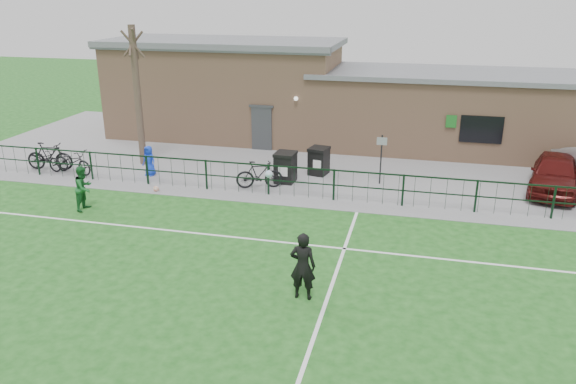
% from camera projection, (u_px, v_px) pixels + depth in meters
% --- Properties ---
extents(ground, '(90.00, 90.00, 0.00)m').
position_uv_depth(ground, '(239.00, 310.00, 13.73)').
color(ground, '#174F17').
rests_on(ground, ground).
extents(paving_strip, '(34.00, 13.00, 0.02)m').
position_uv_depth(paving_strip, '(332.00, 157.00, 26.04)').
color(paving_strip, slate).
rests_on(paving_strip, ground).
extents(pitch_line_touch, '(28.00, 0.10, 0.01)m').
position_uv_depth(pitch_line_touch, '(306.00, 200.00, 20.84)').
color(pitch_line_touch, white).
rests_on(pitch_line_touch, ground).
extents(pitch_line_mid, '(28.00, 0.10, 0.01)m').
position_uv_depth(pitch_line_mid, '(280.00, 242.00, 17.38)').
color(pitch_line_mid, white).
rests_on(pitch_line_mid, ground).
extents(pitch_line_perp, '(0.10, 16.00, 0.01)m').
position_uv_depth(pitch_line_perp, '(320.00, 320.00, 13.28)').
color(pitch_line_perp, white).
rests_on(pitch_line_perp, ground).
extents(perimeter_fence, '(28.00, 0.10, 1.20)m').
position_uv_depth(perimeter_fence, '(307.00, 183.00, 20.82)').
color(perimeter_fence, black).
rests_on(perimeter_fence, ground).
extents(bare_tree, '(0.30, 0.30, 6.00)m').
position_uv_depth(bare_tree, '(138.00, 97.00, 24.07)').
color(bare_tree, '#45332A').
rests_on(bare_tree, ground).
extents(wheelie_bin_left, '(0.80, 0.89, 1.14)m').
position_uv_depth(wheelie_bin_left, '(286.00, 168.00, 22.56)').
color(wheelie_bin_left, black).
rests_on(wheelie_bin_left, paving_strip).
extents(wheelie_bin_right, '(0.85, 0.92, 1.07)m').
position_uv_depth(wheelie_bin_right, '(319.00, 162.00, 23.51)').
color(wheelie_bin_right, black).
rests_on(wheelie_bin_right, paving_strip).
extents(sign_post, '(0.07, 0.07, 2.00)m').
position_uv_depth(sign_post, '(381.00, 160.00, 22.18)').
color(sign_post, black).
rests_on(sign_post, paving_strip).
extents(car_maroon, '(2.65, 4.54, 1.45)m').
position_uv_depth(car_maroon, '(555.00, 173.00, 21.41)').
color(car_maroon, '#480E0C').
rests_on(car_maroon, paving_strip).
extents(bicycle_a, '(1.96, 0.98, 0.98)m').
position_uv_depth(bicycle_a, '(44.00, 159.00, 24.03)').
color(bicycle_a, black).
rests_on(bicycle_a, paving_strip).
extents(bicycle_b, '(2.09, 0.86, 1.22)m').
position_uv_depth(bicycle_b, '(50.00, 156.00, 24.03)').
color(bicycle_b, black).
rests_on(bicycle_b, paving_strip).
extents(bicycle_c, '(2.10, 1.17, 1.05)m').
position_uv_depth(bicycle_c, '(73.00, 162.00, 23.58)').
color(bicycle_c, black).
rests_on(bicycle_c, paving_strip).
extents(bicycle_d, '(1.89, 1.09, 1.10)m').
position_uv_depth(bicycle_d, '(259.00, 175.00, 21.85)').
color(bicycle_d, black).
rests_on(bicycle_d, paving_strip).
extents(spectator_child, '(0.70, 0.54, 1.27)m').
position_uv_depth(spectator_child, '(149.00, 161.00, 23.32)').
color(spectator_child, blue).
rests_on(spectator_child, paving_strip).
extents(goalkeeper_kick, '(2.10, 3.19, 2.38)m').
position_uv_depth(goalkeeper_kick, '(302.00, 264.00, 14.01)').
color(goalkeeper_kick, black).
rests_on(goalkeeper_kick, ground).
extents(outfield_player, '(0.64, 0.80, 1.60)m').
position_uv_depth(outfield_player, '(84.00, 188.00, 19.71)').
color(outfield_player, '#1B6129').
rests_on(outfield_player, ground).
extents(ball_ground, '(0.22, 0.22, 0.22)m').
position_uv_depth(ball_ground, '(156.00, 189.00, 21.66)').
color(ball_ground, silver).
rests_on(ball_ground, ground).
extents(clubhouse, '(24.25, 5.40, 4.96)m').
position_uv_depth(clubhouse, '(325.00, 98.00, 28.22)').
color(clubhouse, tan).
rests_on(clubhouse, ground).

